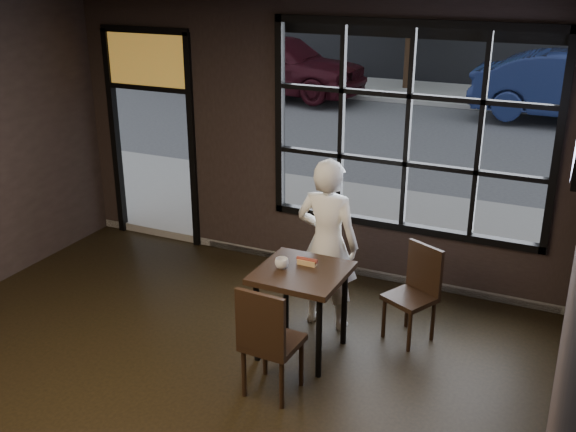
% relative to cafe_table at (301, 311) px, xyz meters
% --- Properties ---
extents(ceiling, '(6.00, 7.00, 0.02)m').
position_rel_cafe_table_xyz_m(ceiling, '(-0.77, -1.70, 2.78)').
color(ceiling, black).
rests_on(ceiling, ground).
extents(wall_right, '(0.04, 7.00, 3.20)m').
position_rel_cafe_table_xyz_m(wall_right, '(2.23, -1.70, 1.17)').
color(wall_right, black).
rests_on(wall_right, ground).
extents(window_frame, '(3.06, 0.12, 2.28)m').
position_rel_cafe_table_xyz_m(window_frame, '(0.43, 1.80, 1.37)').
color(window_frame, black).
rests_on(window_frame, ground).
extents(stained_transom, '(1.20, 0.06, 0.70)m').
position_rel_cafe_table_xyz_m(stained_transom, '(-2.87, 1.80, 1.92)').
color(stained_transom, orange).
rests_on(stained_transom, ground).
extents(street_asphalt, '(60.00, 41.00, 0.04)m').
position_rel_cafe_table_xyz_m(street_asphalt, '(-0.77, 22.30, -0.45)').
color(street_asphalt, '#545456').
rests_on(street_asphalt, ground).
extents(cafe_table, '(0.80, 0.80, 0.86)m').
position_rel_cafe_table_xyz_m(cafe_table, '(0.00, 0.00, 0.00)').
color(cafe_table, black).
rests_on(cafe_table, floor).
extents(chair_near, '(0.47, 0.47, 1.03)m').
position_rel_cafe_table_xyz_m(chair_near, '(0.03, -0.67, 0.09)').
color(chair_near, black).
rests_on(chair_near, floor).
extents(chair_window, '(0.55, 0.55, 0.95)m').
position_rel_cafe_table_xyz_m(chair_window, '(0.85, 0.65, 0.05)').
color(chair_window, black).
rests_on(chair_window, floor).
extents(man, '(0.65, 0.43, 1.75)m').
position_rel_cafe_table_xyz_m(man, '(0.01, 0.60, 0.45)').
color(man, white).
rests_on(man, floor).
extents(hotdog, '(0.20, 0.08, 0.06)m').
position_rel_cafe_table_xyz_m(hotdog, '(-0.00, 0.13, 0.45)').
color(hotdog, tan).
rests_on(hotdog, cafe_table).
extents(cup, '(0.15, 0.15, 0.10)m').
position_rel_cafe_table_xyz_m(cup, '(-0.19, -0.04, 0.47)').
color(cup, silver).
rests_on(cup, cafe_table).
extents(maroon_car, '(4.92, 2.36, 1.62)m').
position_rel_cafe_table_xyz_m(maroon_car, '(-5.59, 11.14, 0.48)').
color(maroon_car, '#350C14').
rests_on(maroon_car, street_asphalt).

